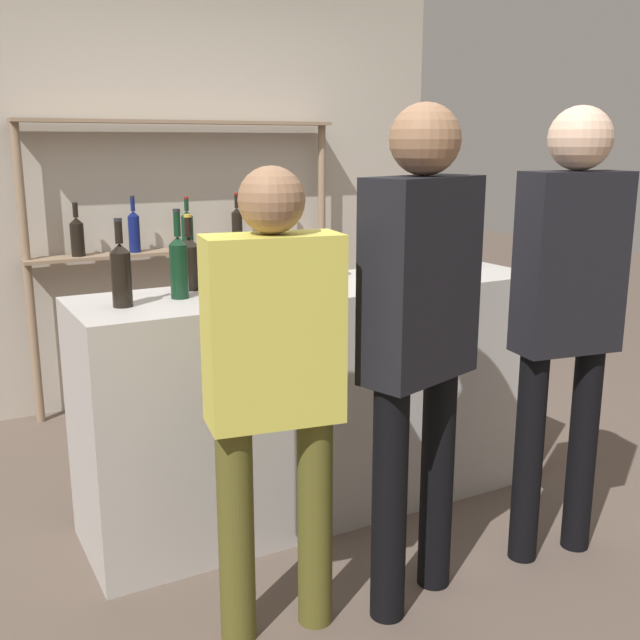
{
  "coord_description": "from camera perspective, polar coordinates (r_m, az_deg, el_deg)",
  "views": [
    {
      "loc": [
        -1.51,
        -2.75,
        1.61
      ],
      "look_at": [
        0.0,
        0.0,
        0.86
      ],
      "focal_mm": 42.0,
      "sensor_mm": 36.0,
      "label": 1
    }
  ],
  "objects": [
    {
      "name": "counter_bottle_0",
      "position": [
        3.1,
        -3.58,
        4.91
      ],
      "size": [
        0.09,
        0.09,
        0.36
      ],
      "color": "brown",
      "rests_on": "bar_counter"
    },
    {
      "name": "counter_bottle_2",
      "position": [
        2.95,
        -10.71,
        4.15
      ],
      "size": [
        0.07,
        0.07,
        0.35
      ],
      "color": "black",
      "rests_on": "bar_counter"
    },
    {
      "name": "cork_jar",
      "position": [
        3.74,
        10.61,
        4.99
      ],
      "size": [
        0.14,
        0.14,
        0.13
      ],
      "color": "silver",
      "rests_on": "bar_counter"
    },
    {
      "name": "counter_bottle_1",
      "position": [
        3.12,
        -9.91,
        4.42
      ],
      "size": [
        0.08,
        0.08,
        0.31
      ],
      "color": "black",
      "rests_on": "bar_counter"
    },
    {
      "name": "wine_glass",
      "position": [
        3.38,
        1.23,
        5.41
      ],
      "size": [
        0.08,
        0.08,
        0.17
      ],
      "color": "silver",
      "rests_on": "bar_counter"
    },
    {
      "name": "customer_left",
      "position": [
        2.35,
        -3.53,
        -4.14
      ],
      "size": [
        0.45,
        0.25,
        1.54
      ],
      "rotation": [
        0.0,
        0.0,
        1.4
      ],
      "color": "brown",
      "rests_on": "ground_plane"
    },
    {
      "name": "customer_center",
      "position": [
        2.5,
        7.58,
        -0.19
      ],
      "size": [
        0.46,
        0.31,
        1.73
      ],
      "rotation": [
        0.0,
        0.0,
        1.87
      ],
      "color": "black",
      "rests_on": "ground_plane"
    },
    {
      "name": "ice_bucket",
      "position": [
        2.91,
        -5.57,
        3.52
      ],
      "size": [
        0.2,
        0.2,
        0.2
      ],
      "color": "#B2B2B7",
      "rests_on": "bar_counter"
    },
    {
      "name": "bar_counter",
      "position": [
        3.32,
        0.0,
        -5.97
      ],
      "size": [
        2.07,
        0.57,
        1.02
      ],
      "primitive_type": "cube",
      "color": "#B7B2AD",
      "rests_on": "ground_plane"
    },
    {
      "name": "counter_bottle_4",
      "position": [
        3.53,
        6.91,
        5.6
      ],
      "size": [
        0.07,
        0.07,
        0.33
      ],
      "color": "#0F1956",
      "rests_on": "bar_counter"
    },
    {
      "name": "customer_right",
      "position": [
        2.93,
        18.37,
        1.62
      ],
      "size": [
        0.42,
        0.24,
        1.74
      ],
      "rotation": [
        0.0,
        0.0,
        1.41
      ],
      "color": "black",
      "rests_on": "ground_plane"
    },
    {
      "name": "back_shelf",
      "position": [
        4.72,
        -10.14,
        7.55
      ],
      "size": [
        1.95,
        0.18,
        1.74
      ],
      "color": "#897056",
      "rests_on": "ground_plane"
    },
    {
      "name": "counter_bottle_3",
      "position": [
        2.85,
        -14.91,
        3.48
      ],
      "size": [
        0.07,
        0.07,
        0.33
      ],
      "color": "black",
      "rests_on": "bar_counter"
    },
    {
      "name": "back_wall",
      "position": [
        4.88,
        -10.93,
        10.7
      ],
      "size": [
        3.67,
        0.12,
        2.8
      ],
      "primitive_type": "cube",
      "color": "#B2A899",
      "rests_on": "ground_plane"
    },
    {
      "name": "ground_plane",
      "position": [
        3.52,
        0.0,
        -13.78
      ],
      "size": [
        16.0,
        16.0,
        0.0
      ],
      "primitive_type": "plane",
      "color": "brown"
    }
  ]
}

